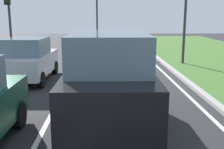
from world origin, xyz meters
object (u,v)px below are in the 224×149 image
at_px(car_suv_ahead, 109,80).
at_px(car_hatchback_far, 29,59).
at_px(traffic_light_overhead_left, 8,10).
at_px(traffic_light_far_median, 97,4).

height_order(car_suv_ahead, car_hatchback_far, car_suv_ahead).
height_order(car_suv_ahead, traffic_light_overhead_left, traffic_light_overhead_left).
distance_m(traffic_light_overhead_left, traffic_light_far_median, 8.44).
distance_m(car_hatchback_far, traffic_light_overhead_left, 6.24).
relative_size(traffic_light_overhead_left, traffic_light_far_median, 0.82).
height_order(car_hatchback_far, traffic_light_overhead_left, traffic_light_overhead_left).
relative_size(car_hatchback_far, traffic_light_far_median, 0.70).
bearing_deg(car_hatchback_far, traffic_light_far_median, 80.00).
xyz_separation_m(car_suv_ahead, traffic_light_overhead_left, (-5.64, 10.32, 1.81)).
bearing_deg(traffic_light_far_median, car_hatchback_far, -101.98).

